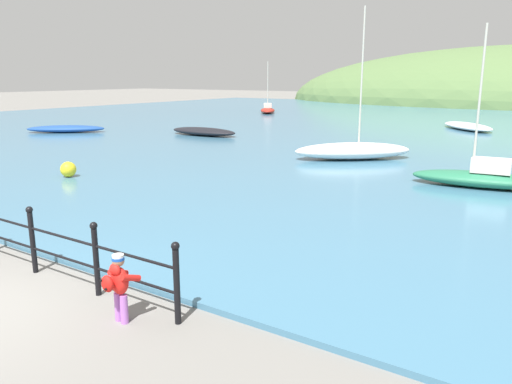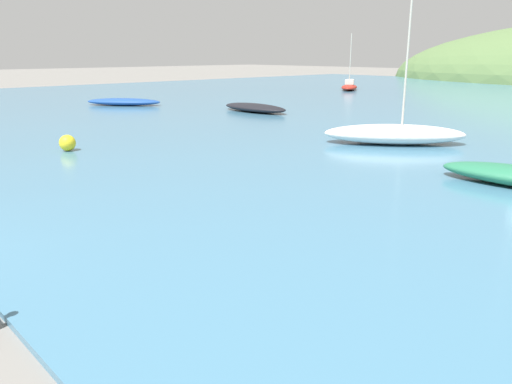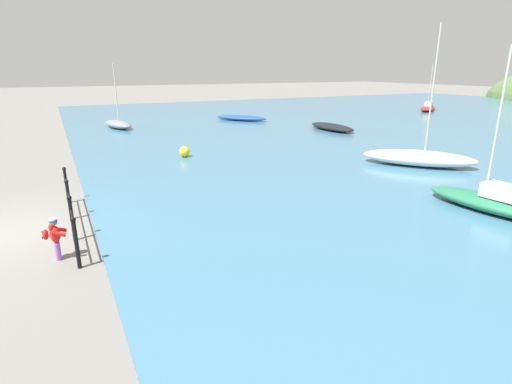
# 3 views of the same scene
# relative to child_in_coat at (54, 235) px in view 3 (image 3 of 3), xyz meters

# --- Properties ---
(ground_plane) EXTENTS (200.00, 200.00, 0.00)m
(ground_plane) POSITION_rel_child_in_coat_xyz_m (-2.22, -1.08, -0.61)
(ground_plane) COLOR slate
(iron_railing) EXTENTS (5.20, 0.12, 1.21)m
(iron_railing) POSITION_rel_child_in_coat_xyz_m (-1.84, 0.42, 0.04)
(iron_railing) COLOR black
(iron_railing) RESTS_ON ground
(child_in_coat) EXTENTS (0.40, 0.54, 1.00)m
(child_in_coat) POSITION_rel_child_in_coat_xyz_m (0.00, 0.00, 0.00)
(child_in_coat) COLOR #AD66C6
(child_in_coat) RESTS_ON ground
(boat_blue_hull) EXTENTS (4.39, 1.55, 0.43)m
(boat_blue_hull) POSITION_rel_child_in_coat_xyz_m (-13.20, 17.78, -0.29)
(boat_blue_hull) COLOR black
(boat_blue_hull) RESTS_ON water
(boat_mid_harbor) EXTENTS (4.69, 4.38, 5.93)m
(boat_mid_harbor) POSITION_rel_child_in_coat_xyz_m (-2.73, 14.64, -0.16)
(boat_mid_harbor) COLOR silver
(boat_mid_harbor) RESTS_ON water
(boat_white_sailboat) EXTENTS (4.03, 1.65, 4.78)m
(boat_white_sailboat) POSITION_rel_child_in_coat_xyz_m (2.60, 11.84, -0.20)
(boat_white_sailboat) COLOR #287551
(boat_white_sailboat) RESTS_ON water
(boat_red_dinghy) EXTENTS (3.11, 3.86, 4.59)m
(boat_red_dinghy) POSITION_rel_child_in_coat_xyz_m (-19.61, 34.73, -0.20)
(boat_red_dinghy) COLOR maroon
(boat_red_dinghy) RESTS_ON water
(boat_nearest_quay) EXTENTS (4.42, 3.91, 0.42)m
(boat_nearest_quay) POSITION_rel_child_in_coat_xyz_m (-21.04, 14.34, -0.29)
(boat_nearest_quay) COLOR #1E4793
(boat_nearest_quay) RESTS_ON water
(boat_far_right) EXTENTS (3.80, 2.05, 4.52)m
(boat_far_right) POSITION_rel_child_in_coat_xyz_m (-20.97, 4.47, -0.22)
(boat_far_right) COLOR gray
(boat_far_right) RESTS_ON water
(mooring_buoy) EXTENTS (0.52, 0.52, 0.52)m
(mooring_buoy) POSITION_rel_child_in_coat_xyz_m (-9.15, 5.84, -0.25)
(mooring_buoy) COLOR yellow
(mooring_buoy) RESTS_ON water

